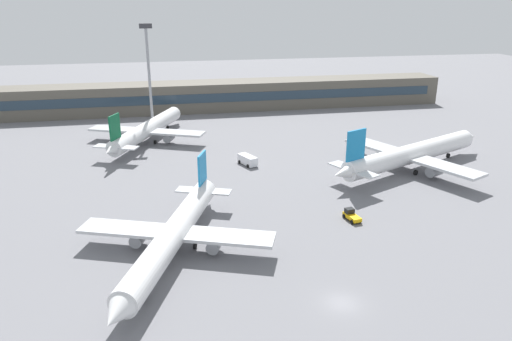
# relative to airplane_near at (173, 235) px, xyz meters

# --- Properties ---
(ground_plane) EXTENTS (400.00, 400.00, 0.00)m
(ground_plane) POSITION_rel_airplane_near_xyz_m (19.17, 24.28, -3.09)
(ground_plane) COLOR slate
(terminal_building) EXTENTS (147.16, 12.13, 9.00)m
(terminal_building) POSITION_rel_airplane_near_xyz_m (19.17, 93.45, 1.41)
(terminal_building) COLOR #5B564C
(terminal_building) RESTS_ON ground_plane
(airplane_near) EXTENTS (28.15, 39.27, 10.13)m
(airplane_near) POSITION_rel_airplane_near_xyz_m (0.00, 0.00, 0.00)
(airplane_near) COLOR white
(airplane_near) RESTS_ON ground_plane
(airplane_mid) EXTENTS (43.41, 31.30, 11.44)m
(airplane_mid) POSITION_rel_airplane_near_xyz_m (51.20, 26.82, 0.40)
(airplane_mid) COLOR white
(airplane_mid) RESTS_ON ground_plane
(airplane_far) EXTENTS (29.17, 40.50, 10.62)m
(airplane_far) POSITION_rel_airplane_near_xyz_m (-3.84, 59.82, 0.15)
(airplane_far) COLOR silver
(airplane_far) RESTS_ON ground_plane
(baggage_tug_yellow) EXTENTS (2.34, 3.81, 1.75)m
(baggage_tug_yellow) POSITION_rel_airplane_near_xyz_m (29.07, 5.81, -2.29)
(baggage_tug_yellow) COLOR #F2B20C
(baggage_tug_yellow) RESTS_ON ground_plane
(service_van_white) EXTENTS (3.86, 5.57, 2.08)m
(service_van_white) POSITION_rel_airplane_near_xyz_m (17.38, 36.56, -1.98)
(service_van_white) COLOR white
(service_van_white) RESTS_ON ground_plane
(floodlight_tower_west) EXTENTS (3.20, 0.80, 28.42)m
(floodlight_tower_west) POSITION_rel_airplane_near_xyz_m (-2.82, 67.42, 13.18)
(floodlight_tower_west) COLOR gray
(floodlight_tower_west) RESTS_ON ground_plane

